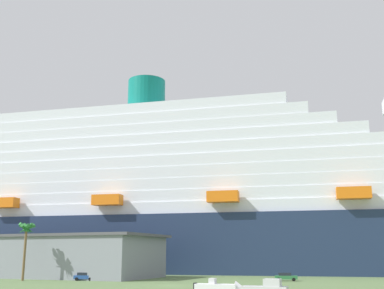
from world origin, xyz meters
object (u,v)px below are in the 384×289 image
(pickup_truck, at_px, (267,288))
(parked_car_blue_suv, at_px, (85,276))
(small_boat_on_trailer, at_px, (222,288))
(parked_car_green_wagon, at_px, (286,277))
(palm_tree, at_px, (26,232))
(cruise_ship, at_px, (221,206))

(pickup_truck, xyz_separation_m, parked_car_blue_suv, (-41.29, 25.86, -0.21))
(small_boat_on_trailer, bearing_deg, parked_car_green_wagon, 85.91)
(palm_tree, xyz_separation_m, parked_car_green_wagon, (49.69, 16.10, -8.65))
(pickup_truck, distance_m, parked_car_blue_suv, 48.72)
(cruise_ship, bearing_deg, parked_car_green_wagon, -57.42)
(cruise_ship, relative_size, parked_car_blue_suv, 48.96)
(pickup_truck, bearing_deg, cruise_ship, 109.48)
(pickup_truck, relative_size, parked_car_blue_suv, 1.25)
(palm_tree, xyz_separation_m, parked_car_blue_suv, (11.45, 4.42, -8.66))
(small_boat_on_trailer, height_order, parked_car_blue_suv, small_boat_on_trailer)
(parked_car_green_wagon, relative_size, parked_car_blue_suv, 1.03)
(cruise_ship, distance_m, small_boat_on_trailer, 78.14)
(cruise_ship, relative_size, small_boat_on_trailer, 29.04)
(small_boat_on_trailer, relative_size, palm_tree, 0.66)
(small_boat_on_trailer, distance_m, parked_car_green_wagon, 37.57)
(cruise_ship, height_order, small_boat_on_trailer, cruise_ship)
(palm_tree, distance_m, parked_car_green_wagon, 52.95)
(small_boat_on_trailer, distance_m, palm_tree, 52.34)
(pickup_truck, distance_m, small_boat_on_trailer, 5.73)
(cruise_ship, distance_m, palm_tree, 59.19)
(small_boat_on_trailer, xyz_separation_m, parked_car_green_wagon, (2.68, 37.48, -0.13))
(palm_tree, height_order, parked_car_green_wagon, palm_tree)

